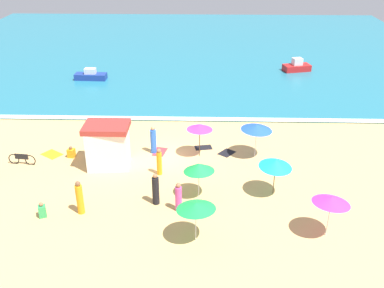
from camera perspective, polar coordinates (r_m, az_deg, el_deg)
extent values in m
plane|color=#E5B26B|center=(28.95, -3.44, -1.84)|extent=(60.00, 60.00, 0.00)
cube|color=teal|center=(55.11, -0.98, 12.28)|extent=(60.00, 44.00, 0.10)
cube|color=white|center=(34.55, -2.58, 3.32)|extent=(57.00, 0.70, 0.01)
cube|color=white|center=(27.96, -10.80, -0.48)|extent=(2.69, 2.13, 2.52)
cube|color=#A5332D|center=(27.35, -11.05, 2.18)|extent=(2.74, 2.08, 0.33)
cylinder|color=#4C3823|center=(28.71, 0.98, 0.47)|extent=(0.05, 0.05, 2.24)
cone|color=#B733C6|center=(28.29, 1.00, 2.25)|extent=(2.31, 2.31, 0.44)
cylinder|color=silver|center=(22.56, 17.28, -9.00)|extent=(0.05, 0.05, 2.21)
cone|color=#B733C6|center=(22.02, 17.62, -6.92)|extent=(2.57, 2.57, 0.53)
cylinder|color=#4C3823|center=(25.04, 10.61, -4.31)|extent=(0.05, 0.05, 2.21)
cone|color=#19B7C6|center=(24.58, 10.79, -2.47)|extent=(2.59, 2.60, 0.59)
cylinder|color=silver|center=(24.53, 0.88, -4.72)|extent=(0.05, 0.05, 2.05)
cone|color=green|center=(24.10, 0.90, -3.03)|extent=(2.43, 2.44, 0.60)
cylinder|color=silver|center=(21.29, 0.50, -10.11)|extent=(0.05, 0.05, 2.12)
cone|color=green|center=(20.74, 0.51, -8.03)|extent=(2.59, 2.60, 0.52)
cylinder|color=silver|center=(28.93, 8.25, 0.37)|extent=(0.05, 0.05, 2.22)
cone|color=blue|center=(28.51, 8.38, 2.14)|extent=(2.23, 2.22, 0.46)
torus|color=black|center=(29.80, -20.21, -1.98)|extent=(0.72, 0.13, 0.72)
torus|color=black|center=(30.31, -22.07, -1.82)|extent=(0.72, 0.13, 0.72)
cube|color=black|center=(29.96, -21.22, -1.53)|extent=(0.88, 0.15, 0.36)
cylinder|color=#D84CA5|center=(23.53, -1.76, -7.11)|extent=(0.47, 0.47, 1.45)
sphere|color=#9E6B47|center=(23.07, -1.79, -5.36)|extent=(0.27, 0.27, 0.27)
cube|color=green|center=(24.56, -18.81, -8.23)|extent=(0.48, 0.48, 0.67)
sphere|color=#9E6B47|center=(24.33, -18.96, -7.40)|extent=(0.21, 0.21, 0.21)
cylinder|color=blue|center=(29.33, -5.02, 0.33)|extent=(0.56, 0.56, 1.66)
sphere|color=#9E6B47|center=(28.92, -5.10, 2.02)|extent=(0.27, 0.27, 0.27)
cube|color=orange|center=(29.99, -15.36, -1.13)|extent=(0.50, 0.50, 0.57)
sphere|color=brown|center=(29.82, -15.45, -0.48)|extent=(0.22, 0.22, 0.22)
cylinder|color=orange|center=(24.00, -14.32, -6.96)|extent=(0.51, 0.51, 1.69)
sphere|color=brown|center=(23.49, -14.58, -5.00)|extent=(0.27, 0.27, 0.27)
cylinder|color=black|center=(24.09, -4.73, -6.05)|extent=(0.41, 0.41, 1.63)
sphere|color=#9E6B47|center=(23.60, -4.81, -4.15)|extent=(0.25, 0.25, 0.25)
cylinder|color=orange|center=(26.83, -4.26, -2.52)|extent=(0.38, 0.38, 1.49)
sphere|color=#9E6B47|center=(26.42, -4.32, -0.88)|extent=(0.27, 0.27, 0.27)
cube|color=orange|center=(30.80, -17.68, -1.28)|extent=(1.59, 1.51, 0.01)
cube|color=black|center=(29.62, 4.51, -1.16)|extent=(1.32, 1.37, 0.01)
cube|color=black|center=(30.23, 1.49, -0.46)|extent=(1.28, 0.94, 0.01)
cube|color=red|center=(29.75, -4.18, -1.01)|extent=(1.01, 1.42, 0.01)
cube|color=navy|center=(44.54, -12.97, 8.52)|extent=(3.08, 1.21, 0.58)
cube|color=silver|center=(44.38, -13.05, 9.20)|extent=(1.09, 0.70, 0.53)
cube|color=red|center=(47.33, 13.39, 9.58)|extent=(2.96, 1.97, 0.64)
cube|color=silver|center=(47.15, 13.48, 10.36)|extent=(1.12, 1.01, 0.70)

